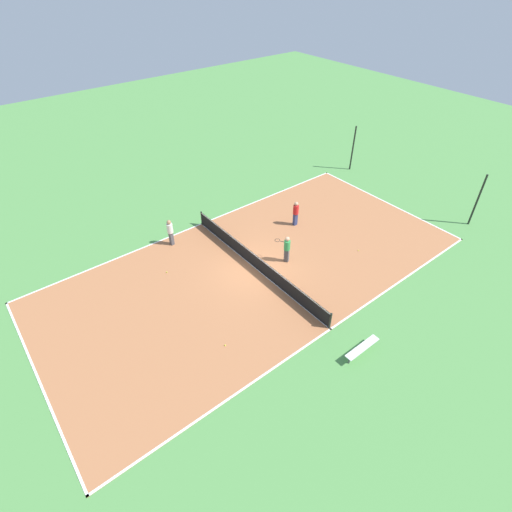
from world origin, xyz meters
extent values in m
plane|color=#518E47|center=(0.00, 0.00, 0.00)|extent=(80.00, 80.00, 0.00)
cube|color=#AD6B42|center=(0.00, 0.00, 0.01)|extent=(11.56, 23.52, 0.02)
cube|color=white|center=(-5.73, 0.00, 0.02)|extent=(0.10, 23.52, 0.00)
cube|color=white|center=(5.73, 0.00, 0.02)|extent=(0.10, 23.52, 0.00)
cube|color=white|center=(0.00, -11.71, 0.02)|extent=(11.56, 0.10, 0.00)
cube|color=white|center=(0.00, 11.71, 0.02)|extent=(11.56, 0.10, 0.00)
cube|color=white|center=(0.00, 0.00, 0.02)|extent=(11.56, 0.10, 0.00)
cylinder|color=black|center=(-5.63, 0.00, 0.51)|extent=(0.10, 0.10, 0.97)
cylinder|color=black|center=(5.63, 0.00, 0.51)|extent=(0.10, 0.10, 0.97)
cube|color=black|center=(0.00, 0.00, 0.48)|extent=(11.26, 0.03, 0.92)
cube|color=white|center=(0.00, 0.00, 0.92)|extent=(11.26, 0.04, 0.06)
cube|color=silver|center=(7.56, 0.02, 0.43)|extent=(0.36, 1.93, 0.04)
cylinder|color=#4C4C51|center=(7.56, -0.79, 0.21)|extent=(0.08, 0.08, 0.41)
cylinder|color=#4C4C51|center=(7.56, 0.83, 0.21)|extent=(0.08, 0.08, 0.41)
cube|color=#4C4C51|center=(-4.96, -2.59, 0.45)|extent=(0.27, 0.22, 0.86)
cylinder|color=silver|center=(-4.96, -2.59, 1.18)|extent=(0.39, 0.39, 0.60)
sphere|color=#A87A56|center=(-4.96, -2.59, 1.61)|extent=(0.26, 0.26, 0.26)
cube|color=navy|center=(-1.88, 4.72, 0.44)|extent=(0.21, 0.26, 0.84)
cylinder|color=red|center=(-1.88, 4.72, 1.16)|extent=(0.38, 0.38, 0.59)
sphere|color=tan|center=(-1.88, 4.72, 1.58)|extent=(0.25, 0.25, 0.25)
cube|color=#4C4C51|center=(0.58, 1.77, 0.45)|extent=(0.31, 0.29, 0.85)
cylinder|color=green|center=(0.58, 1.77, 1.17)|extent=(0.48, 0.48, 0.59)
sphere|color=tan|center=(0.58, 1.77, 1.59)|extent=(0.25, 0.25, 0.25)
cylinder|color=#262626|center=(0.29, 1.63, 1.31)|extent=(0.26, 0.15, 0.03)
torus|color=black|center=(0.04, 1.50, 1.31)|extent=(0.41, 0.41, 0.02)
sphere|color=#CCE033|center=(3.43, -4.52, 0.06)|extent=(0.07, 0.07, 0.07)
sphere|color=#CCE033|center=(-2.79, -4.14, 0.06)|extent=(0.07, 0.07, 0.07)
sphere|color=#CCE033|center=(2.54, 5.78, 0.06)|extent=(0.07, 0.07, 0.07)
cylinder|color=black|center=(-5.07, 13.68, 1.77)|extent=(0.12, 0.12, 3.54)
cylinder|color=black|center=(5.07, 13.68, 1.77)|extent=(0.12, 0.12, 3.54)
camera|label=1|loc=(13.49, -10.68, 14.55)|focal=28.00mm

